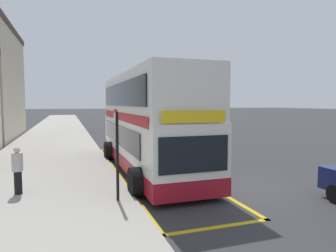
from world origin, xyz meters
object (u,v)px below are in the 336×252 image
Objects in this scene: pedestrian_waiting_near_sign at (18,169)px; double_decker_bus at (147,126)px; parked_car_teal_ahead at (153,121)px; bus_stop_sign at (117,147)px; parked_car_navy_distant at (152,124)px.

double_decker_bus is at bearing 28.66° from pedestrian_waiting_near_sign.
bus_stop_sign is at bearing -108.73° from parked_car_teal_ahead.
bus_stop_sign is 0.66× the size of parked_car_navy_distant.
bus_stop_sign reaches higher than parked_car_teal_ahead.
double_decker_bus is at bearing -107.25° from parked_car_teal_ahead.
parked_car_teal_ahead is at bearing 65.77° from pedestrian_waiting_near_sign.
bus_stop_sign is 3.48m from pedestrian_waiting_near_sign.
bus_stop_sign is 30.36m from parked_car_teal_ahead.
bus_stop_sign reaches higher than pedestrian_waiting_near_sign.
pedestrian_waiting_near_sign is at bearing 151.72° from bus_stop_sign.
pedestrian_waiting_near_sign reaches higher than parked_car_navy_distant.
double_decker_bus reaches higher than parked_car_teal_ahead.
double_decker_bus reaches higher than pedestrian_waiting_near_sign.
bus_stop_sign is at bearing -28.28° from pedestrian_waiting_near_sign.
double_decker_bus reaches higher than parked_car_navy_distant.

